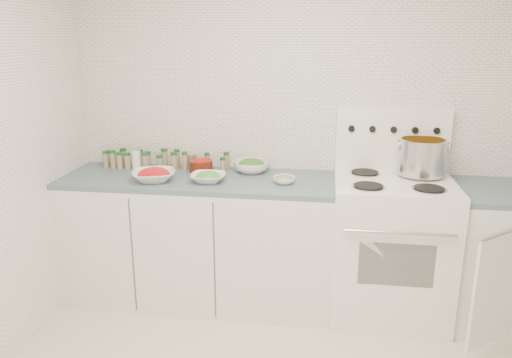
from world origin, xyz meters
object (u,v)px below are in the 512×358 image
object	(u,v)px
stove	(390,243)
stock_pot	(422,155)
bowl_tomato	(154,175)
bowl_snowpea	(208,177)

from	to	relation	value
stove	stock_pot	bearing A→B (deg)	38.55
bowl_tomato	bowl_snowpea	size ratio (longest dim) A/B	1.48
bowl_tomato	stove	bearing A→B (deg)	4.24
stock_pot	stove	bearing A→B (deg)	-141.45
stove	bowl_snowpea	distance (m)	1.29
stove	bowl_snowpea	bearing A→B (deg)	-175.75
stove	bowl_snowpea	size ratio (longest dim) A/B	5.71
stock_pot	bowl_snowpea	size ratio (longest dim) A/B	1.38
stove	stock_pot	size ratio (longest dim) A/B	4.15
stove	stock_pot	xyz separation A→B (m)	(0.18, 0.14, 0.58)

